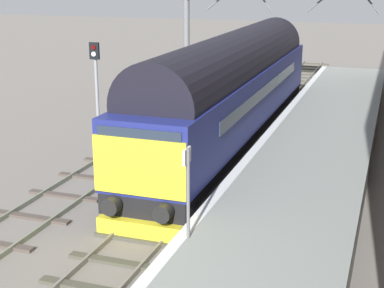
% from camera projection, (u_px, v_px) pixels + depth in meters
% --- Properties ---
extents(ground_plane, '(140.00, 140.00, 0.00)m').
position_uv_depth(ground_plane, '(187.00, 191.00, 19.38)').
color(ground_plane, slate).
rests_on(ground_plane, ground).
extents(track_main, '(2.50, 60.00, 0.15)m').
position_uv_depth(track_main, '(187.00, 189.00, 19.36)').
color(track_main, slate).
rests_on(track_main, ground).
extents(track_adjacent_west, '(2.50, 60.00, 0.15)m').
position_uv_depth(track_adjacent_west, '(91.00, 177.00, 20.48)').
color(track_adjacent_west, slate).
rests_on(track_adjacent_west, ground).
extents(station_platform, '(4.00, 44.00, 1.01)m').
position_uv_depth(station_platform, '(297.00, 189.00, 18.11)').
color(station_platform, gray).
rests_on(station_platform, ground).
extents(diesel_locomotive, '(2.74, 18.87, 4.68)m').
position_uv_depth(diesel_locomotive, '(232.00, 87.00, 23.62)').
color(diesel_locomotive, black).
rests_on(diesel_locomotive, ground).
extents(signal_post_near, '(0.44, 0.22, 4.13)m').
position_uv_depth(signal_post_near, '(96.00, 79.00, 24.99)').
color(signal_post_near, gray).
rests_on(signal_post_near, ground).
extents(platform_number_sign, '(0.10, 0.44, 2.16)m').
position_uv_depth(platform_number_sign, '(188.00, 180.00, 13.29)').
color(platform_number_sign, slate).
rests_on(platform_number_sign, station_platform).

